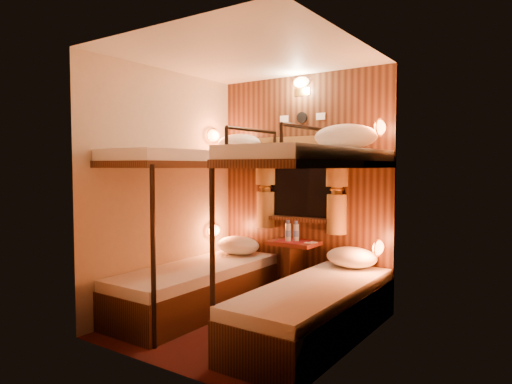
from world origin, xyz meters
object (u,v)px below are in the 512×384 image
Objects in this scene: bunk_left at (197,255)px; bottle_right at (296,233)px; bunk_right at (315,272)px; table at (294,263)px; bottle_left at (288,232)px.

bunk_left is 1.05m from bottle_right.
bunk_left and bunk_right have the same top height.
bunk_left is at bearing -129.67° from table.
bunk_left is 8.92× the size of bottle_right.
bottle_left is (-0.04, -0.04, 0.33)m from table.
bunk_left is at bearing -129.37° from bottle_left.
bunk_left reaches higher than bottle_left.
bottle_right is at bearing 36.96° from bottle_left.
bottle_right is (-0.62, 0.79, 0.18)m from bunk_right.
bunk_left reaches higher than bottle_right.
table is 0.34m from bottle_left.
bottle_left is (-0.69, 0.74, 0.19)m from bunk_right.
bunk_right reaches higher than bottle_left.
bottle_right is (0.67, 0.79, 0.18)m from bunk_left.
bunk_right is 8.57× the size of bottle_left.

